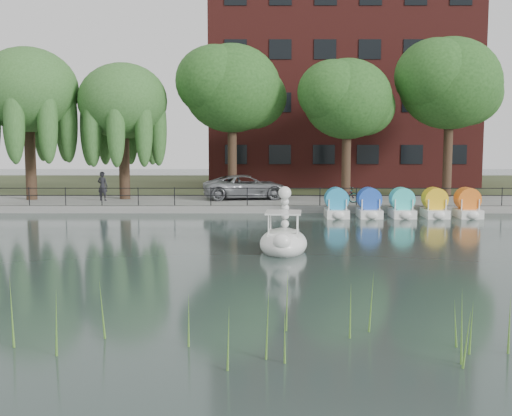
{
  "coord_description": "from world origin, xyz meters",
  "views": [
    {
      "loc": [
        0.55,
        -21.8,
        4.21
      ],
      "look_at": [
        0.5,
        4.0,
        1.3
      ],
      "focal_mm": 45.0,
      "sensor_mm": 36.0,
      "label": 1
    }
  ],
  "objects_px": {
    "bicycle": "(344,194)",
    "swan_boat": "(284,238)",
    "minivan": "(247,185)",
    "pedestrian": "(103,184)"
  },
  "relations": [
    {
      "from": "bicycle",
      "to": "pedestrian",
      "type": "relative_size",
      "value": 0.87
    },
    {
      "from": "pedestrian",
      "to": "minivan",
      "type": "bearing_deg",
      "value": -156.83
    },
    {
      "from": "minivan",
      "to": "swan_boat",
      "type": "xyz_separation_m",
      "value": [
        1.6,
        -15.54,
        -0.73
      ]
    },
    {
      "from": "minivan",
      "to": "bicycle",
      "type": "bearing_deg",
      "value": -121.54
    },
    {
      "from": "pedestrian",
      "to": "swan_boat",
      "type": "bearing_deg",
      "value": 141.3
    },
    {
      "from": "bicycle",
      "to": "swan_boat",
      "type": "height_order",
      "value": "swan_boat"
    },
    {
      "from": "swan_boat",
      "to": "minivan",
      "type": "bearing_deg",
      "value": 100.91
    },
    {
      "from": "bicycle",
      "to": "swan_boat",
      "type": "relative_size",
      "value": 0.59
    },
    {
      "from": "minivan",
      "to": "pedestrian",
      "type": "height_order",
      "value": "pedestrian"
    },
    {
      "from": "minivan",
      "to": "swan_boat",
      "type": "relative_size",
      "value": 2.09
    }
  ]
}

